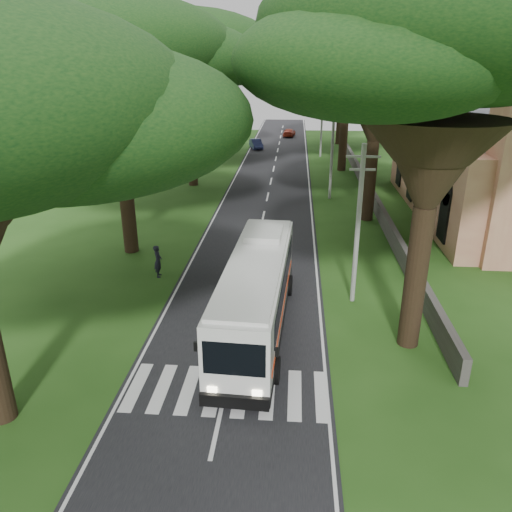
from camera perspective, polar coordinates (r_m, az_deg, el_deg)
ground at (r=21.03m, az=-2.78°, el=-11.95°), size 140.00×140.00×0.00m
road at (r=43.97m, az=1.26°, el=6.43°), size 8.00×120.00×0.04m
crosswalk at (r=19.41m, az=-3.53°, el=-15.21°), size 8.00×3.00×0.01m
property_wall at (r=43.30m, az=13.24°, el=6.42°), size 0.35×50.00×1.20m
church at (r=42.39m, az=26.34°, el=10.43°), size 14.00×24.00×11.60m
pole_near at (r=24.70m, az=11.60°, el=3.70°), size 1.60×0.24×8.00m
pole_mid at (r=44.08m, az=8.69°, el=11.79°), size 1.60×0.24×8.00m
pole_far at (r=63.84m, az=7.53°, el=14.90°), size 1.60×0.24×8.00m
tree_l_mida at (r=31.10m, az=-16.13°, el=21.59°), size 13.76×13.76×15.05m
tree_l_midb at (r=48.34m, az=-7.87°, el=22.27°), size 16.33×16.33×15.75m
tree_l_far at (r=66.23m, az=-5.30°, el=21.02°), size 13.18×13.18×13.80m
tree_r_near at (r=20.01m, az=21.11°, el=22.99°), size 13.39×13.39×15.58m
tree_r_mida at (r=37.75m, az=14.10°, el=21.74°), size 13.26×13.26×15.01m
tree_r_midb at (r=55.58m, az=10.65°, el=23.08°), size 14.83×14.83×16.51m
tree_r_far at (r=73.58m, az=9.98°, el=21.59°), size 15.46×15.46×15.14m
coach_bus at (r=22.43m, az=0.05°, el=-4.07°), size 3.24×11.96×3.49m
distant_car_b at (r=69.48m, az=0.01°, el=12.70°), size 2.28×3.99×1.24m
distant_car_c at (r=80.68m, az=3.81°, el=13.90°), size 2.06×4.21×1.18m
pedestrian at (r=28.72m, az=-11.14°, el=-0.58°), size 0.56×0.75×1.87m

